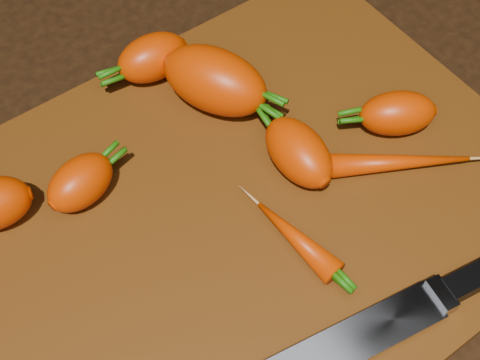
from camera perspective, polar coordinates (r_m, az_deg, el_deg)
ground at (r=0.59m, az=0.57°, el=-2.53°), size 2.00×2.00×0.01m
cutting_board at (r=0.58m, az=0.58°, el=-1.97°), size 0.50×0.40×0.01m
carrot_2 at (r=0.62m, az=-2.15°, el=8.49°), size 0.10×0.12×0.06m
carrot_3 at (r=0.58m, az=5.01°, el=2.38°), size 0.05×0.08×0.05m
carrot_4 at (r=0.65m, az=-7.47°, el=10.32°), size 0.07×0.05×0.04m
carrot_5 at (r=0.58m, az=-13.47°, el=-0.20°), size 0.07×0.05×0.04m
carrot_6 at (r=0.62m, az=13.29°, el=5.56°), size 0.08×0.07×0.04m
carrot_7 at (r=0.60m, az=12.78°, el=1.45°), size 0.13×0.09×0.02m
carrot_8 at (r=0.55m, az=4.79°, el=-4.95°), size 0.03×0.09×0.02m
knife at (r=0.52m, az=9.71°, el=-13.35°), size 0.30×0.07×0.02m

